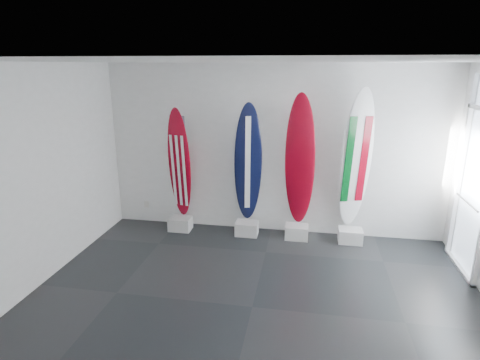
% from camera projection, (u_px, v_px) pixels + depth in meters
% --- Properties ---
extents(floor, '(6.00, 6.00, 0.00)m').
position_uv_depth(floor, '(252.00, 307.00, 4.98)').
color(floor, black).
rests_on(floor, ground).
extents(ceiling, '(6.00, 6.00, 0.00)m').
position_uv_depth(ceiling, '(255.00, 61.00, 4.14)').
color(ceiling, white).
rests_on(ceiling, wall_back).
extents(wall_back, '(6.00, 0.00, 6.00)m').
position_uv_depth(wall_back, '(273.00, 151.00, 6.92)').
color(wall_back, white).
rests_on(wall_back, ground).
extents(wall_front, '(6.00, 0.00, 6.00)m').
position_uv_depth(wall_front, '(190.00, 336.00, 2.20)').
color(wall_front, white).
rests_on(wall_front, ground).
extents(wall_left, '(0.00, 5.00, 5.00)m').
position_uv_depth(wall_left, '(24.00, 182.00, 5.06)').
color(wall_left, white).
rests_on(wall_left, ground).
extents(display_block_usa, '(0.40, 0.30, 0.24)m').
position_uv_depth(display_block_usa, '(180.00, 224.00, 7.29)').
color(display_block_usa, silver).
rests_on(display_block_usa, floor).
extents(surfboard_usa, '(0.49, 0.31, 2.03)m').
position_uv_depth(surfboard_usa, '(179.00, 164.00, 7.06)').
color(surfboard_usa, maroon).
rests_on(surfboard_usa, display_block_usa).
extents(display_block_navy, '(0.40, 0.30, 0.24)m').
position_uv_depth(display_block_navy, '(247.00, 228.00, 7.08)').
color(display_block_navy, silver).
rests_on(display_block_navy, floor).
extents(surfboard_navy, '(0.53, 0.37, 2.14)m').
position_uv_depth(surfboard_navy, '(248.00, 163.00, 6.84)').
color(surfboard_navy, black).
rests_on(surfboard_navy, display_block_navy).
extents(display_block_swiss, '(0.40, 0.30, 0.24)m').
position_uv_depth(display_block_swiss, '(297.00, 232.00, 6.93)').
color(display_block_swiss, silver).
rests_on(display_block_swiss, floor).
extents(surfboard_swiss, '(0.56, 0.33, 2.31)m').
position_uv_depth(surfboard_swiss, '(300.00, 161.00, 6.67)').
color(surfboard_swiss, maroon).
rests_on(surfboard_swiss, display_block_swiss).
extents(display_block_italy, '(0.40, 0.30, 0.24)m').
position_uv_depth(display_block_italy, '(350.00, 236.00, 6.78)').
color(display_block_italy, silver).
rests_on(display_block_italy, floor).
extents(surfboard_italy, '(0.62, 0.47, 2.41)m').
position_uv_depth(surfboard_italy, '(356.00, 160.00, 6.50)').
color(surfboard_italy, white).
rests_on(surfboard_italy, display_block_italy).
extents(wall_outlet, '(0.09, 0.02, 0.13)m').
position_uv_depth(wall_outlet, '(147.00, 204.00, 7.64)').
color(wall_outlet, silver).
rests_on(wall_outlet, wall_back).
extents(glass_door, '(0.12, 1.16, 2.85)m').
position_uv_depth(glass_door, '(476.00, 178.00, 5.55)').
color(glass_door, white).
rests_on(glass_door, floor).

